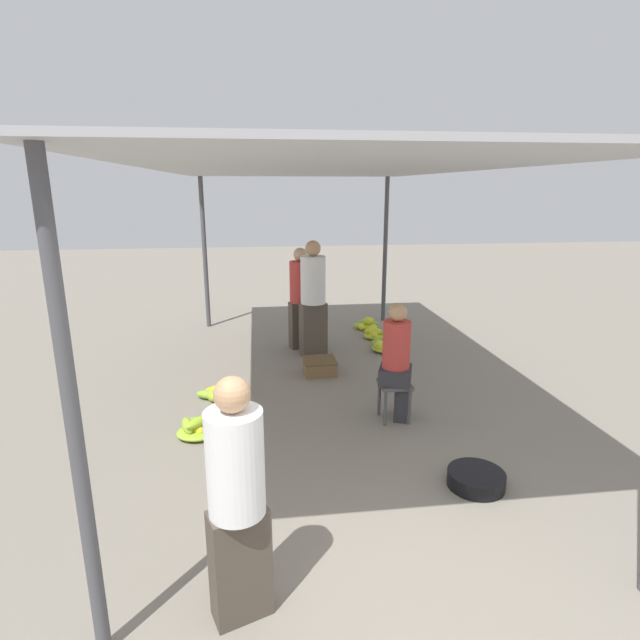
# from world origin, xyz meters

# --- Properties ---
(canopy_post_front_left) EXTENTS (0.08, 0.08, 2.71)m
(canopy_post_front_left) POSITION_xyz_m (-1.67, 0.30, 1.36)
(canopy_post_front_left) COLOR #4C4C51
(canopy_post_front_left) RESTS_ON ground
(canopy_post_back_left) EXTENTS (0.08, 0.08, 2.71)m
(canopy_post_back_left) POSITION_xyz_m (-1.67, 7.12, 1.36)
(canopy_post_back_left) COLOR #4C4C51
(canopy_post_back_left) RESTS_ON ground
(canopy_post_back_right) EXTENTS (0.08, 0.08, 2.71)m
(canopy_post_back_right) POSITION_xyz_m (1.67, 7.12, 1.36)
(canopy_post_back_right) COLOR #4C4C51
(canopy_post_back_right) RESTS_ON ground
(canopy_tarp) EXTENTS (3.75, 7.22, 0.04)m
(canopy_tarp) POSITION_xyz_m (0.00, 3.71, 2.73)
(canopy_tarp) COLOR #B2B2B7
(canopy_tarp) RESTS_ON canopy_post_front_left
(vendor_foreground) EXTENTS (0.42, 0.42, 1.54)m
(vendor_foreground) POSITION_xyz_m (-0.90, 0.45, 0.80)
(vendor_foreground) COLOR #4C4238
(vendor_foreground) RESTS_ON ground
(stool) EXTENTS (0.34, 0.34, 0.44)m
(stool) POSITION_xyz_m (0.72, 2.90, 0.35)
(stool) COLOR #4C4C4C
(stool) RESTS_ON ground
(vendor_seated) EXTENTS (0.44, 0.44, 1.34)m
(vendor_seated) POSITION_xyz_m (0.74, 2.90, 0.70)
(vendor_seated) COLOR #2D2D33
(vendor_seated) RESTS_ON ground
(basin_black) EXTENTS (0.50, 0.50, 0.13)m
(basin_black) POSITION_xyz_m (1.09, 1.55, 0.07)
(basin_black) COLOR black
(basin_black) RESTS_ON ground
(banana_pile_left_0) EXTENTS (0.44, 0.49, 0.22)m
(banana_pile_left_0) POSITION_xyz_m (-1.42, 2.80, 0.09)
(banana_pile_left_0) COLOR #9FC430
(banana_pile_left_0) RESTS_ON ground
(banana_pile_left_1) EXTENTS (0.60, 0.51, 0.18)m
(banana_pile_left_1) POSITION_xyz_m (-1.22, 3.80, 0.07)
(banana_pile_left_1) COLOR #A0C42F
(banana_pile_left_1) RESTS_ON ground
(banana_pile_right_0) EXTENTS (0.57, 0.51, 0.16)m
(banana_pile_right_0) POSITION_xyz_m (1.26, 5.28, 0.06)
(banana_pile_right_0) COLOR yellow
(banana_pile_right_0) RESTS_ON ground
(banana_pile_right_1) EXTENTS (0.50, 0.49, 0.19)m
(banana_pile_right_1) POSITION_xyz_m (1.26, 5.96, 0.09)
(banana_pile_right_1) COLOR yellow
(banana_pile_right_1) RESTS_ON ground
(banana_pile_right_2) EXTENTS (0.52, 0.52, 0.23)m
(banana_pile_right_2) POSITION_xyz_m (1.22, 6.60, 0.07)
(banana_pile_right_2) COLOR #96C031
(banana_pile_right_2) RESTS_ON ground
(crate_near) EXTENTS (0.45, 0.45, 0.20)m
(crate_near) POSITION_xyz_m (0.08, 4.43, 0.10)
(crate_near) COLOR brown
(crate_near) RESTS_ON ground
(shopper_walking_mid) EXTENTS (0.46, 0.46, 1.77)m
(shopper_walking_mid) POSITION_xyz_m (0.08, 5.24, 0.92)
(shopper_walking_mid) COLOR #4C4238
(shopper_walking_mid) RESTS_ON ground
(shopper_walking_far) EXTENTS (0.42, 0.42, 1.62)m
(shopper_walking_far) POSITION_xyz_m (-0.07, 5.64, 0.84)
(shopper_walking_far) COLOR #4C4238
(shopper_walking_far) RESTS_ON ground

